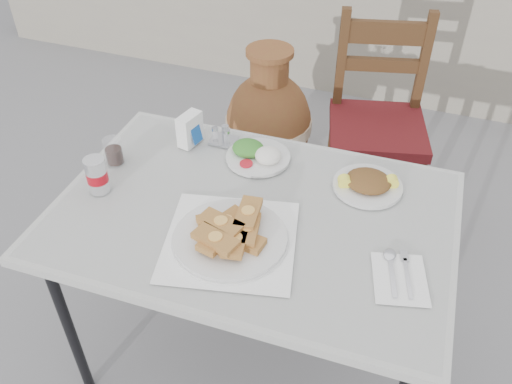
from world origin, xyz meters
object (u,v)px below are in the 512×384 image
(cola_glass, at_px, (114,152))
(napkin_holder, at_px, (190,129))
(salad_chopped_plate, at_px, (368,183))
(salad_rice_plate, at_px, (257,154))
(soda_can, at_px, (97,175))
(condiment_caddy, at_px, (223,137))
(pide_plate, at_px, (230,232))
(chair, at_px, (377,121))
(terracotta_urn, at_px, (269,125))
(cafe_table, at_px, (253,223))

(cola_glass, bearing_deg, napkin_holder, 44.51)
(salad_chopped_plate, bearing_deg, cola_glass, -169.25)
(salad_rice_plate, distance_m, soda_can, 0.58)
(condiment_caddy, bearing_deg, soda_can, -124.75)
(pide_plate, bearing_deg, chair, 78.27)
(salad_rice_plate, height_order, terracotta_urn, salad_rice_plate)
(napkin_holder, bearing_deg, chair, 65.61)
(cola_glass, height_order, chair, chair)
(salad_chopped_plate, height_order, napkin_holder, napkin_holder)
(soda_can, xyz_separation_m, napkin_holder, (0.17, 0.37, -0.00))
(chair, bearing_deg, terracotta_urn, 163.76)
(salad_chopped_plate, xyz_separation_m, condiment_caddy, (-0.58, 0.08, 0.00))
(napkin_holder, bearing_deg, condiment_caddy, 34.57)
(pide_plate, height_order, cola_glass, cola_glass)
(salad_chopped_plate, bearing_deg, chair, 95.70)
(soda_can, bearing_deg, salad_rice_plate, 38.72)
(salad_chopped_plate, bearing_deg, cafe_table, -142.82)
(cafe_table, xyz_separation_m, condiment_caddy, (-0.25, 0.34, 0.08))
(chair, bearing_deg, condiment_caddy, -136.63)
(cafe_table, height_order, chair, chair)
(cola_glass, xyz_separation_m, chair, (0.82, 1.04, -0.30))
(cola_glass, relative_size, napkin_holder, 0.78)
(salad_rice_plate, distance_m, cola_glass, 0.53)
(cafe_table, distance_m, napkin_holder, 0.48)
(napkin_holder, bearing_deg, cafe_table, -26.57)
(soda_can, xyz_separation_m, chair, (0.79, 1.20, -0.33))
(salad_rice_plate, xyz_separation_m, soda_can, (-0.45, -0.36, 0.04))
(cola_glass, distance_m, chair, 1.36)
(napkin_holder, distance_m, condiment_caddy, 0.13)
(pide_plate, xyz_separation_m, cola_glass, (-0.56, 0.24, 0.01))
(salad_rice_plate, distance_m, condiment_caddy, 0.17)
(cafe_table, relative_size, soda_can, 10.29)
(pide_plate, bearing_deg, cafe_table, 84.28)
(salad_chopped_plate, height_order, soda_can, soda_can)
(chair, bearing_deg, cafe_table, -116.75)
(cola_glass, distance_m, terracotta_urn, 1.18)
(condiment_caddy, relative_size, terracotta_urn, 0.12)
(cafe_table, distance_m, salad_chopped_plate, 0.43)
(condiment_caddy, xyz_separation_m, chair, (0.50, 0.78, -0.29))
(pide_plate, height_order, napkin_holder, napkin_holder)
(terracotta_urn, bearing_deg, chair, -2.05)
(cola_glass, height_order, napkin_holder, napkin_holder)
(salad_rice_plate, xyz_separation_m, condiment_caddy, (-0.16, 0.06, 0.00))
(salad_rice_plate, bearing_deg, soda_can, -141.28)
(cafe_table, bearing_deg, napkin_holder, 141.39)
(cola_glass, xyz_separation_m, napkin_holder, (0.21, 0.21, 0.02))
(pide_plate, relative_size, salad_chopped_plate, 1.99)
(pide_plate, relative_size, condiment_caddy, 4.88)
(terracotta_urn, bearing_deg, cola_glass, -102.92)
(cafe_table, height_order, salad_chopped_plate, salad_chopped_plate)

